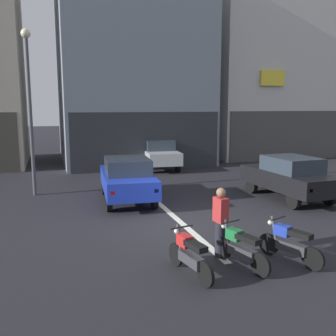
{
  "coord_description": "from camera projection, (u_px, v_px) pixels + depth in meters",
  "views": [
    {
      "loc": [
        -3.74,
        -10.21,
        3.52
      ],
      "look_at": [
        0.16,
        2.0,
        1.4
      ],
      "focal_mm": 40.13,
      "sensor_mm": 36.0,
      "label": 1
    }
  ],
  "objects": [
    {
      "name": "car_blue_crossing_near",
      "position": [
        127.0,
        178.0,
        13.93
      ],
      "size": [
        2.09,
        4.23,
        1.64
      ],
      "color": "black",
      "rests_on": "ground"
    },
    {
      "name": "car_black_parked_kerbside",
      "position": [
        289.0,
        176.0,
        14.26
      ],
      "size": [
        1.94,
        4.18,
        1.64
      ],
      "color": "black",
      "rests_on": "ground"
    },
    {
      "name": "ground_plane",
      "position": [
        183.0,
        224.0,
        11.29
      ],
      "size": [
        120.0,
        120.0,
        0.0
      ],
      "primitive_type": "plane",
      "color": "#232328"
    },
    {
      "name": "building_mid_block",
      "position": [
        128.0,
        73.0,
        24.66
      ],
      "size": [
        8.69,
        10.06,
        11.32
      ],
      "color": "gray",
      "rests_on": "ground"
    },
    {
      "name": "building_far_right",
      "position": [
        263.0,
        8.0,
        26.87
      ],
      "size": [
        9.12,
        7.95,
        20.99
      ],
      "color": "silver",
      "rests_on": "ground"
    },
    {
      "name": "motorcycle_green_row_left_mid",
      "position": [
        240.0,
        247.0,
        8.23
      ],
      "size": [
        0.64,
        1.62,
        0.98
      ],
      "color": "black",
      "rests_on": "ground"
    },
    {
      "name": "lane_centre_line",
      "position": [
        138.0,
        185.0,
        16.93
      ],
      "size": [
        0.2,
        18.0,
        0.01
      ],
      "primitive_type": "cube",
      "color": "silver",
      "rests_on": "ground"
    },
    {
      "name": "car_silver_down_street",
      "position": [
        159.0,
        153.0,
        21.27
      ],
      "size": [
        2.13,
        4.24,
        1.64
      ],
      "color": "black",
      "rests_on": "ground"
    },
    {
      "name": "person_by_motorcycles",
      "position": [
        220.0,
        222.0,
        8.71
      ],
      "size": [
        0.27,
        0.39,
        1.67
      ],
      "color": "#23232D",
      "rests_on": "ground"
    },
    {
      "name": "motorcycle_red_row_leftmost",
      "position": [
        190.0,
        254.0,
        7.84
      ],
      "size": [
        0.55,
        1.65,
        0.98
      ],
      "color": "black",
      "rests_on": "ground"
    },
    {
      "name": "motorcycle_blue_row_centre",
      "position": [
        289.0,
        243.0,
        8.51
      ],
      "size": [
        0.72,
        1.58,
        0.98
      ],
      "color": "black",
      "rests_on": "ground"
    },
    {
      "name": "street_lamp",
      "position": [
        29.0,
        96.0,
        14.38
      ],
      "size": [
        0.36,
        0.36,
        6.38
      ],
      "color": "#47474C",
      "rests_on": "ground"
    }
  ]
}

